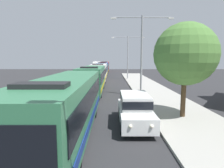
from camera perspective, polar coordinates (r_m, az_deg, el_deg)
name	(u,v)px	position (r m, az deg, el deg)	size (l,w,h in m)	color
bus_lead	(68,104)	(10.26, -12.94, -5.68)	(2.58, 11.70, 3.21)	#33724C
bus_second_in_line	(93,78)	(23.25, -5.52, 1.70)	(2.58, 11.09, 3.21)	#33724C
bus_middle	(100,72)	(35.47, -3.54, 3.67)	(2.58, 11.93, 3.21)	silver
bus_fourth_in_line	(104,68)	(49.03, -2.51, 4.70)	(2.58, 12.00, 3.21)	#284C8C
bus_rear	(106,66)	(62.52, -1.92, 5.28)	(2.58, 11.44, 3.21)	maroon
white_suv	(135,108)	(11.85, 6.93, -7.06)	(1.86, 5.10, 1.90)	white
box_truck_oncoming	(97,65)	(70.74, -4.36, 5.52)	(2.35, 7.92, 3.15)	white
streetlamp_mid	(142,47)	(20.56, 8.98, 10.77)	(6.40, 0.28, 8.22)	gray
streetlamp_far	(129,53)	(38.21, 4.90, 9.23)	(6.39, 0.28, 8.23)	gray
roadside_tree	(186,54)	(13.50, 21.06, 8.20)	(4.08, 4.08, 6.19)	#4C3823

